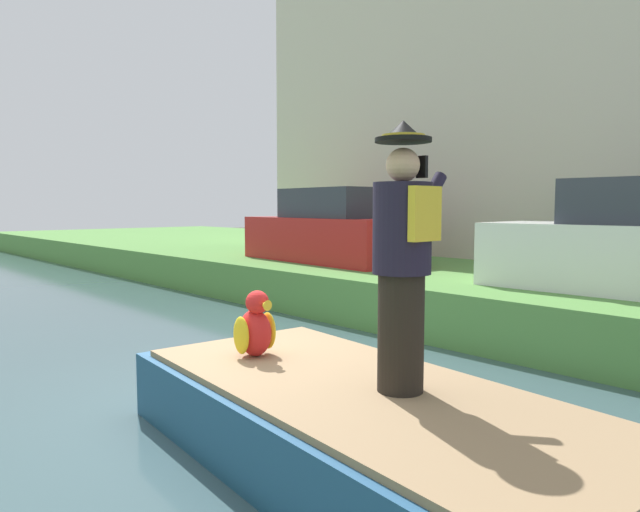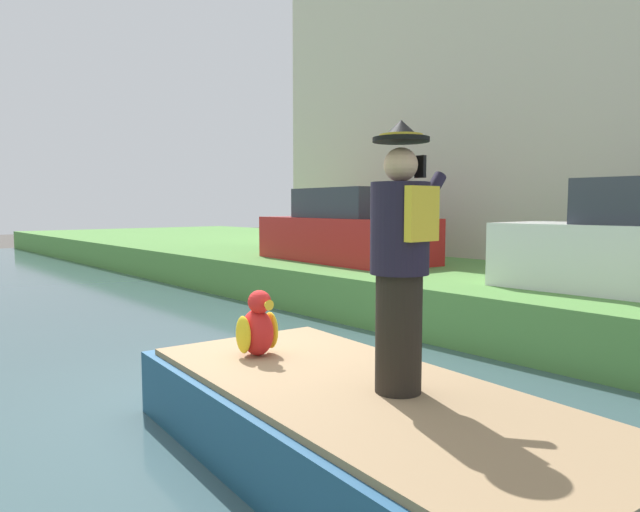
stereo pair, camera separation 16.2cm
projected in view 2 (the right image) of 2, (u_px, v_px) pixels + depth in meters
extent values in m
plane|color=#4C4742|center=(233.00, 416.00, 5.45)|extent=(80.00, 80.00, 0.00)
cube|color=#3D565B|center=(233.00, 411.00, 5.45)|extent=(6.67, 48.00, 0.10)
cube|color=#568E42|center=(621.00, 288.00, 10.99)|extent=(10.65, 48.00, 0.85)
cube|color=#23517A|center=(363.00, 433.00, 4.08)|extent=(2.16, 4.34, 0.56)
cube|color=#997A56|center=(364.00, 391.00, 4.05)|extent=(1.98, 3.99, 0.05)
cylinder|color=black|center=(399.00, 333.00, 3.93)|extent=(0.32, 0.32, 0.82)
cylinder|color=black|center=(400.00, 228.00, 3.87)|extent=(0.40, 0.40, 0.62)
cube|color=gold|center=(422.00, 214.00, 3.71)|extent=(0.28, 0.06, 0.36)
sphere|color=#DBA884|center=(401.00, 165.00, 3.83)|extent=(0.23, 0.23, 0.23)
cylinder|color=black|center=(401.00, 140.00, 3.81)|extent=(0.38, 0.38, 0.03)
cone|color=black|center=(401.00, 129.00, 3.81)|extent=(0.26, 0.26, 0.12)
cylinder|color=gold|center=(401.00, 136.00, 3.81)|extent=(0.29, 0.29, 0.02)
cylinder|color=black|center=(426.00, 202.00, 3.96)|extent=(0.38, 0.09, 0.43)
cube|color=black|center=(420.00, 167.00, 3.87)|extent=(0.03, 0.08, 0.15)
ellipsoid|color=red|center=(257.00, 332.00, 4.91)|extent=(0.26, 0.32, 0.40)
sphere|color=red|center=(259.00, 302.00, 4.86)|extent=(0.20, 0.20, 0.20)
cone|color=yellow|center=(266.00, 305.00, 4.78)|extent=(0.09, 0.09, 0.09)
ellipsoid|color=yellow|center=(243.00, 335.00, 4.82)|extent=(0.08, 0.20, 0.32)
ellipsoid|color=yellow|center=(270.00, 330.00, 5.00)|extent=(0.08, 0.20, 0.32)
cube|color=red|center=(344.00, 239.00, 11.92)|extent=(1.95, 4.10, 0.90)
cube|color=#2D333D|center=(350.00, 203.00, 11.71)|extent=(1.58, 2.29, 0.60)
cube|color=beige|center=(559.00, 87.00, 13.58)|extent=(5.62, 13.34, 7.89)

